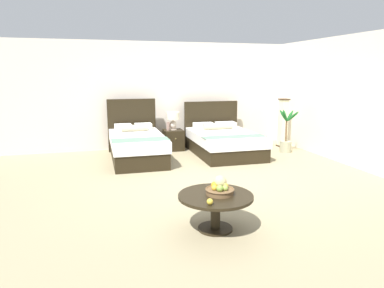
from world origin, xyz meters
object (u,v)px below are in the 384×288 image
object	(u,v)px
coffee_table	(216,202)
fruit_bowl	(220,188)
floor_lamp_corner	(283,123)
potted_palm	(286,139)
nightstand	(173,140)
bed_near_corner	(223,142)
table_lamp	(173,118)
vase	(168,126)
loose_apple	(210,202)
bed_near_window	(137,145)

from	to	relation	value
coffee_table	fruit_bowl	size ratio (longest dim) A/B	2.59
fruit_bowl	floor_lamp_corner	distance (m)	5.32
potted_palm	nightstand	bearing A→B (deg)	158.61
nightstand	fruit_bowl	size ratio (longest dim) A/B	1.44
bed_near_corner	nightstand	bearing A→B (deg)	143.33
table_lamp	potted_palm	distance (m)	2.75
vase	loose_apple	distance (m)	4.85
fruit_bowl	vase	bearing A→B (deg)	85.57
bed_near_window	coffee_table	world-z (taller)	bed_near_window
vase	floor_lamp_corner	distance (m)	2.94
table_lamp	vase	world-z (taller)	table_lamp
table_lamp	coffee_table	world-z (taller)	table_lamp
coffee_table	fruit_bowl	distance (m)	0.18
nightstand	table_lamp	world-z (taller)	table_lamp
table_lamp	floor_lamp_corner	size ratio (longest dim) A/B	0.36
nightstand	floor_lamp_corner	size ratio (longest dim) A/B	0.41
bed_near_window	loose_apple	distance (m)	4.11
nightstand	vase	xyz separation A→B (m)	(-0.14, -0.04, 0.35)
table_lamp	bed_near_corner	bearing A→B (deg)	-37.39
bed_near_window	table_lamp	bearing A→B (deg)	38.10
bed_near_window	vase	size ratio (longest dim) A/B	10.26
bed_near_corner	nightstand	distance (m)	1.27
nightstand	table_lamp	distance (m)	0.53
bed_near_corner	vase	world-z (taller)	bed_near_corner
bed_near_corner	potted_palm	size ratio (longest dim) A/B	2.02
bed_near_window	vase	world-z (taller)	bed_near_window
table_lamp	potted_palm	xyz separation A→B (m)	(2.52, -1.01, -0.46)
bed_near_corner	table_lamp	size ratio (longest dim) A/B	4.78
vase	potted_palm	bearing A→B (deg)	-19.62
bed_near_window	bed_near_corner	size ratio (longest dim) A/B	0.99
fruit_bowl	potted_palm	xyz separation A→B (m)	(3.00, 3.56, -0.20)
coffee_table	floor_lamp_corner	xyz separation A→B (m)	(3.33, 4.21, 0.27)
vase	bed_near_window	bearing A→B (deg)	-140.00
bed_near_window	table_lamp	xyz separation A→B (m)	(0.99, 0.78, 0.46)
loose_apple	coffee_table	bearing A→B (deg)	59.39
fruit_bowl	potted_palm	bearing A→B (deg)	49.86
floor_lamp_corner	potted_palm	world-z (taller)	floor_lamp_corner
vase	coffee_table	world-z (taller)	vase
table_lamp	loose_apple	world-z (taller)	table_lamp
table_lamp	floor_lamp_corner	distance (m)	2.82
nightstand	potted_palm	bearing A→B (deg)	-21.39
bed_near_window	floor_lamp_corner	xyz separation A→B (m)	(3.78, 0.40, 0.29)
bed_near_corner	floor_lamp_corner	size ratio (longest dim) A/B	1.70
nightstand	table_lamp	xyz separation A→B (m)	(0.00, 0.02, 0.53)
vase	loose_apple	size ratio (longest dim) A/B	2.81
bed_near_corner	fruit_bowl	distance (m)	4.08
bed_near_corner	potted_palm	world-z (taller)	bed_near_corner
bed_near_corner	nightstand	size ratio (longest dim) A/B	4.18
nightstand	floor_lamp_corner	distance (m)	2.83
bed_near_window	table_lamp	distance (m)	1.34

